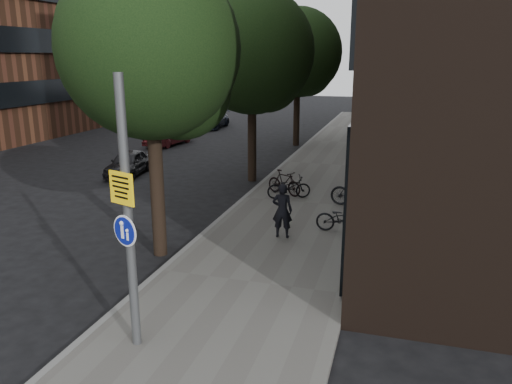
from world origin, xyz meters
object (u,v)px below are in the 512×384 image
at_px(pedestrian, 282,210).
at_px(parked_car_near, 129,163).
at_px(signpost, 128,216).
at_px(parked_bike_facade_near, 344,219).

relative_size(pedestrian, parked_car_near, 0.50).
bearing_deg(parked_car_near, signpost, -66.50).
bearing_deg(parked_bike_facade_near, parked_car_near, 65.61).
distance_m(signpost, parked_car_near, 14.26).
bearing_deg(parked_bike_facade_near, signpost, 160.45).
distance_m(pedestrian, parked_bike_facade_near, 1.88).
height_order(pedestrian, parked_car_near, pedestrian).
bearing_deg(signpost, parked_bike_facade_near, 86.68).
xyz_separation_m(pedestrian, parked_car_near, (-8.44, 6.08, -0.37)).
bearing_deg(parked_car_near, pedestrian, -42.96).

